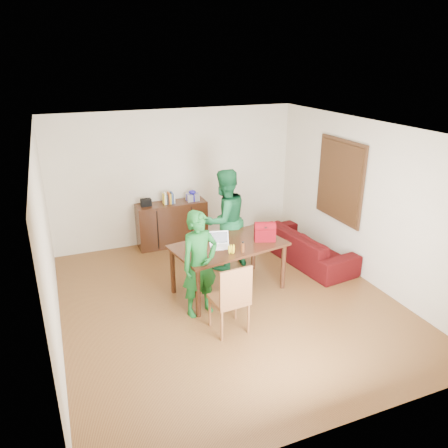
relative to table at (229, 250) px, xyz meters
name	(u,v)px	position (x,y,z in m)	size (l,w,h in m)	color
room	(226,222)	(-0.14, -0.21, 0.59)	(5.20, 5.70, 2.90)	#4A2512
table	(229,250)	(0.00, 0.00, 0.00)	(1.92, 1.30, 0.83)	black
chair	(229,311)	(-0.42, -1.05, -0.42)	(0.51, 0.49, 1.05)	brown
person_near	(200,264)	(-0.65, -0.46, 0.09)	(0.59, 0.39, 1.63)	#13561D
person_far	(224,220)	(0.26, 0.83, 0.20)	(0.89, 0.70, 1.84)	#13572D
laptop	(220,245)	(-0.17, -0.06, 0.15)	(0.35, 0.28, 0.22)	white
bananas	(231,252)	(-0.10, -0.34, 0.14)	(0.15, 0.09, 0.06)	yellow
bottle	(243,247)	(0.09, -0.35, 0.19)	(0.06, 0.06, 0.17)	#572B13
red_bag	(265,233)	(0.61, -0.07, 0.23)	(0.34, 0.19, 0.25)	maroon
sofa	(307,246)	(1.80, 0.50, -0.42)	(2.05, 0.80, 0.60)	#35060E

